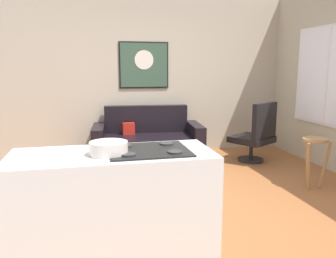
{
  "coord_description": "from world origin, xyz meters",
  "views": [
    {
      "loc": [
        -0.89,
        -3.59,
        1.54
      ],
      "look_at": [
        0.13,
        0.9,
        0.7
      ],
      "focal_mm": 36.33,
      "sensor_mm": 36.0,
      "label": 1
    }
  ],
  "objects_px": {
    "couch": "(148,143)",
    "armchair": "(256,135)",
    "mixing_bowl": "(109,149)",
    "coffee_table": "(154,155)",
    "bar_stool": "(315,150)",
    "wall_painting": "(144,65)"
  },
  "relations": [
    {
      "from": "coffee_table",
      "to": "bar_stool",
      "type": "bearing_deg",
      "value": -19.69
    },
    {
      "from": "coffee_table",
      "to": "armchair",
      "type": "height_order",
      "value": "armchair"
    },
    {
      "from": "couch",
      "to": "mixing_bowl",
      "type": "relative_size",
      "value": 6.67
    },
    {
      "from": "armchair",
      "to": "bar_stool",
      "type": "height_order",
      "value": "armchair"
    },
    {
      "from": "couch",
      "to": "armchair",
      "type": "bearing_deg",
      "value": -17.19
    },
    {
      "from": "armchair",
      "to": "bar_stool",
      "type": "xyz_separation_m",
      "value": [
        0.15,
        -1.28,
        0.04
      ]
    },
    {
      "from": "couch",
      "to": "bar_stool",
      "type": "height_order",
      "value": "couch"
    },
    {
      "from": "armchair",
      "to": "coffee_table",
      "type": "bearing_deg",
      "value": -162.32
    },
    {
      "from": "coffee_table",
      "to": "wall_painting",
      "type": "distance_m",
      "value": 1.99
    },
    {
      "from": "mixing_bowl",
      "to": "couch",
      "type": "bearing_deg",
      "value": 75.69
    },
    {
      "from": "couch",
      "to": "bar_stool",
      "type": "bearing_deg",
      "value": -44.15
    },
    {
      "from": "couch",
      "to": "coffee_table",
      "type": "height_order",
      "value": "couch"
    },
    {
      "from": "couch",
      "to": "bar_stool",
      "type": "xyz_separation_m",
      "value": [
        1.86,
        -1.8,
        0.21
      ]
    },
    {
      "from": "couch",
      "to": "coffee_table",
      "type": "bearing_deg",
      "value": -95.12
    },
    {
      "from": "bar_stool",
      "to": "wall_painting",
      "type": "xyz_separation_m",
      "value": [
        -1.83,
        2.28,
        1.07
      ]
    },
    {
      "from": "wall_painting",
      "to": "coffee_table",
      "type": "bearing_deg",
      "value": -94.63
    },
    {
      "from": "couch",
      "to": "mixing_bowl",
      "type": "height_order",
      "value": "mixing_bowl"
    },
    {
      "from": "mixing_bowl",
      "to": "bar_stool",
      "type": "bearing_deg",
      "value": 25.66
    },
    {
      "from": "couch",
      "to": "mixing_bowl",
      "type": "xyz_separation_m",
      "value": [
        -0.78,
        -3.07,
        0.67
      ]
    },
    {
      "from": "couch",
      "to": "wall_painting",
      "type": "xyz_separation_m",
      "value": [
        0.03,
        0.48,
        1.28
      ]
    },
    {
      "from": "wall_painting",
      "to": "armchair",
      "type": "bearing_deg",
      "value": -30.95
    },
    {
      "from": "armchair",
      "to": "bar_stool",
      "type": "bearing_deg",
      "value": -83.2
    }
  ]
}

